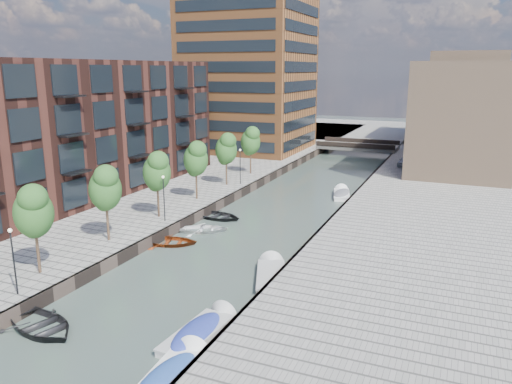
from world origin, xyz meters
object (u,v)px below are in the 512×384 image
Objects in this scene: sloop_3 at (204,231)px; car at (406,161)px; sloop_0 at (42,330)px; motorboat_2 at (271,274)px; sloop_4 at (218,218)px; tree_1 at (33,210)px; motorboat_3 at (202,331)px; tree_4 at (196,158)px; bridge at (358,146)px; tree_2 at (105,187)px; motorboat_0 at (171,378)px; sloop_2 at (171,244)px; tree_5 at (226,148)px; tree_6 at (251,140)px; motorboat_4 at (342,194)px; tree_3 at (157,170)px.

sloop_3 is 1.05× the size of car.
motorboat_2 reaches higher than sloop_0.
sloop_0 reaches higher than sloop_4.
tree_1 reaches higher than motorboat_3.
motorboat_2 is at bearing -44.71° from tree_4.
motorboat_3 is (-0.58, -8.95, 0.11)m from motorboat_2.
bridge is 3.03× the size of sloop_3.
tree_2 is 1.39× the size of sloop_3.
sloop_0 is 9.29m from motorboat_0.
car is (4.33, 40.54, 1.59)m from motorboat_2.
motorboat_2 is at bearing -151.84° from sloop_3.
sloop_2 is 1.10× the size of car.
tree_5 is 7.00m from tree_6.
car is (17.85, 27.15, -3.61)m from tree_4.
motorboat_2 is (13.52, -27.38, -5.20)m from tree_6.
tree_5 reaches higher than sloop_4.
tree_3 is at bearing -125.31° from motorboat_4.
tree_2 is at bearing -90.00° from tree_6.
motorboat_3 is 49.75m from car.
tree_4 is at bearing -102.00° from bridge.
tree_6 is at bearing 90.00° from tree_3.
tree_4 is at bearing 117.18° from motorboat_0.
motorboat_4 is (-0.81, 24.32, 0.09)m from motorboat_2.
tree_1 and tree_3 have the same top height.
tree_6 is 1.08× the size of motorboat_3.
motorboat_0 is at bearing -42.76° from tree_2.
sloop_0 reaches higher than sloop_2.
bridge is 2.36× the size of motorboat_3.
tree_5 reaches higher than sloop_3.
tree_3 reaches higher than car.
motorboat_4 is at bearing 54.69° from tree_3.
sloop_4 is (-0.74, 22.82, 0.00)m from sloop_0.
sloop_2 is (3.52, -24.63, -5.31)m from tree_6.
bridge reaches higher than motorboat_0.
bridge is 2.90× the size of sloop_2.
motorboat_4 is at bearing -50.19° from sloop_3.
tree_4 is 17.52m from motorboat_4.
motorboat_0 is at bearing -152.21° from sloop_4.
sloop_2 is 23.44m from motorboat_4.
sloop_0 is (4.49, -4.39, -5.31)m from tree_1.
sloop_3 is 0.81× the size of motorboat_4.
sloop_3 is at bearing -77.79° from tree_6.
sloop_2 is 4.14m from sloop_3.
sloop_3 is at bearing -102.55° from car.
tree_5 reaches higher than motorboat_3.
tree_2 is 21.00m from tree_5.
motorboat_4 reaches higher than sloop_3.
tree_5 reaches higher than sloop_0.
motorboat_3 reaches higher than sloop_2.
sloop_4 is at bearing 78.50° from tree_1.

